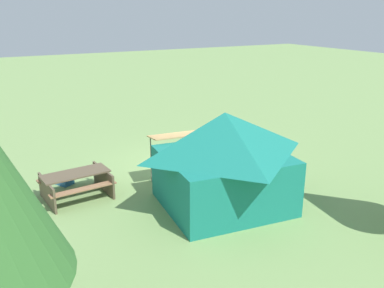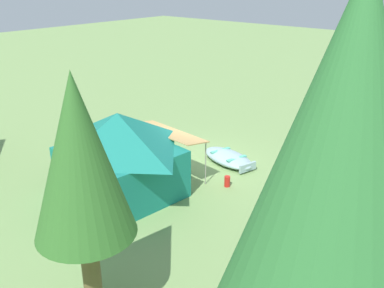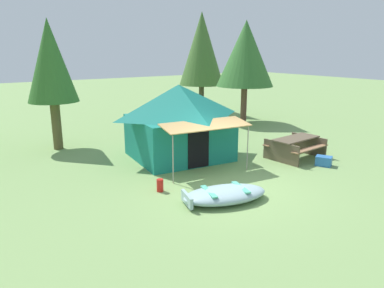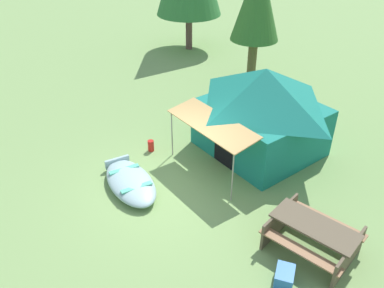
# 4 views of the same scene
# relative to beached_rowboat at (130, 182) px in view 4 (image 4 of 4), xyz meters

# --- Properties ---
(ground_plane) EXTENTS (80.00, 80.00, 0.00)m
(ground_plane) POSITION_rel_beached_rowboat_xyz_m (0.79, 0.70, -0.19)
(ground_plane) COLOR #7A9E5A
(beached_rowboat) EXTENTS (2.43, 1.63, 0.36)m
(beached_rowboat) POSITION_rel_beached_rowboat_xyz_m (0.00, 0.00, 0.00)
(beached_rowboat) COLOR #96B5BC
(beached_rowboat) RESTS_ON ground_plane
(canvas_cabin_tent) EXTENTS (3.68, 4.24, 2.60)m
(canvas_cabin_tent) POSITION_rel_beached_rowboat_xyz_m (1.13, 3.99, 1.16)
(canvas_cabin_tent) COLOR #197A6C
(canvas_cabin_tent) RESTS_ON ground_plane
(picnic_table) EXTENTS (1.96, 1.63, 0.75)m
(picnic_table) POSITION_rel_beached_rowboat_xyz_m (4.51, 1.59, 0.29)
(picnic_table) COLOR brown
(picnic_table) RESTS_ON ground_plane
(cooler_box) EXTENTS (0.56, 0.61, 0.32)m
(cooler_box) POSITION_rel_beached_rowboat_xyz_m (4.62, 0.45, -0.03)
(cooler_box) COLOR #2E6CB7
(cooler_box) RESTS_ON ground_plane
(fuel_can) EXTENTS (0.24, 0.24, 0.35)m
(fuel_can) POSITION_rel_beached_rowboat_xyz_m (-1.04, 1.51, -0.02)
(fuel_can) COLOR red
(fuel_can) RESTS_ON ground_plane
(pine_tree_back_left) EXTENTS (1.86, 1.86, 4.90)m
(pine_tree_back_left) POSITION_rel_beached_rowboat_xyz_m (-2.18, 7.61, 3.13)
(pine_tree_back_left) COLOR brown
(pine_tree_back_left) RESTS_ON ground_plane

